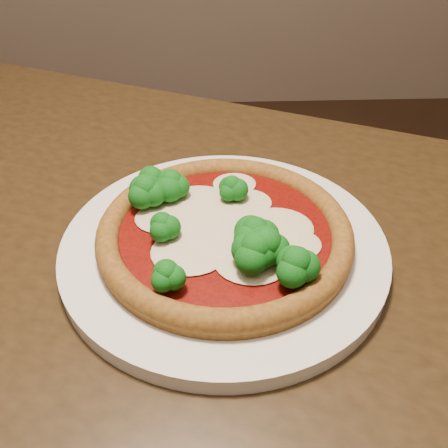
{
  "coord_description": "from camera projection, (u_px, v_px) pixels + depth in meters",
  "views": [
    {
      "loc": [
        0.15,
        -0.37,
        1.11
      ],
      "look_at": [
        0.16,
        0.03,
        0.79
      ],
      "focal_mm": 40.0,
      "sensor_mm": 36.0,
      "label": 1
    }
  ],
  "objects": [
    {
      "name": "dining_table",
      "position": [
        161.0,
        329.0,
        0.58
      ],
      "size": [
        1.4,
        1.2,
        0.75
      ],
      "rotation": [
        0.0,
        0.0,
        -0.42
      ],
      "color": "black",
      "rests_on": "floor"
    },
    {
      "name": "pizza",
      "position": [
        224.0,
        231.0,
        0.51
      ],
      "size": [
        0.27,
        0.27,
        0.06
      ],
      "rotation": [
        0.0,
        0.0,
        -0.38
      ],
      "color": "brown",
      "rests_on": "plate"
    },
    {
      "name": "plate",
      "position": [
        224.0,
        247.0,
        0.53
      ],
      "size": [
        0.34,
        0.34,
        0.02
      ],
      "primitive_type": "cylinder",
      "color": "silver",
      "rests_on": "dining_table"
    }
  ]
}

